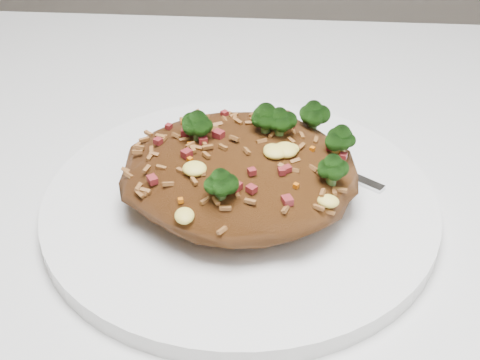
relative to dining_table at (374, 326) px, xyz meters
name	(u,v)px	position (x,y,z in m)	size (l,w,h in m)	color
dining_table	(374,326)	(0.00, 0.00, 0.00)	(1.20, 0.80, 0.75)	silver
plate	(240,204)	(-0.11, 0.03, 0.10)	(0.29, 0.29, 0.01)	white
fried_rice	(242,162)	(-0.11, 0.03, 0.14)	(0.17, 0.16, 0.07)	brown
fork	(303,155)	(-0.06, 0.08, 0.11)	(0.14, 0.11, 0.00)	silver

